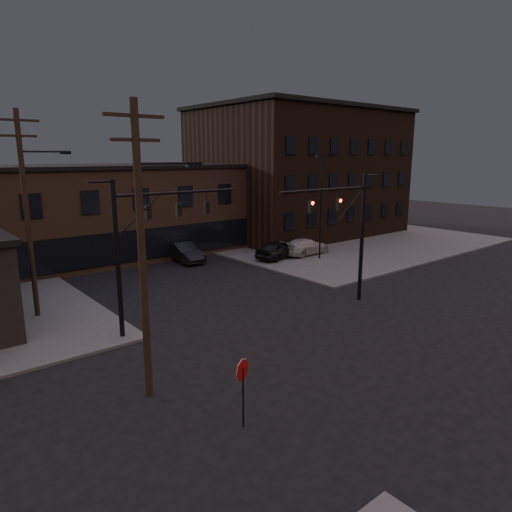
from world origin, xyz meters
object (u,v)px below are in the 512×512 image
(stop_sign, at_px, (243,377))
(parked_car_lot_b, at_px, (306,247))
(parked_car_lot_a, at_px, (278,249))
(traffic_signal_far, at_px, (141,239))
(car_crossing, at_px, (184,252))
(traffic_signal_near, at_px, (351,225))

(stop_sign, bearing_deg, parked_car_lot_b, 40.18)
(stop_sign, xyz_separation_m, parked_car_lot_a, (18.05, 18.29, -0.88))
(traffic_signal_far, bearing_deg, parked_car_lot_a, 26.36)
(stop_sign, distance_m, car_crossing, 25.79)
(stop_sign, height_order, car_crossing, stop_sign)
(traffic_signal_far, distance_m, car_crossing, 17.08)
(parked_car_lot_a, distance_m, car_crossing, 8.29)
(traffic_signal_near, relative_size, parked_car_lot_a, 1.68)
(traffic_signal_near, bearing_deg, traffic_signal_far, 163.83)
(parked_car_lot_b, bearing_deg, traffic_signal_near, 143.01)
(traffic_signal_near, bearing_deg, stop_sign, -154.10)
(traffic_signal_far, xyz_separation_m, stop_sign, (-1.28, -9.99, -3.17))
(traffic_signal_far, relative_size, car_crossing, 1.56)
(car_crossing, bearing_deg, parked_car_lot_b, -24.43)
(parked_car_lot_b, bearing_deg, stop_sign, 127.65)
(parked_car_lot_b, xyz_separation_m, car_crossing, (-9.85, 5.26, -0.05))
(traffic_signal_far, height_order, parked_car_lot_a, traffic_signal_far)
(traffic_signal_near, xyz_separation_m, parked_car_lot_b, (7.83, 11.40, -4.04))
(traffic_signal_near, height_order, traffic_signal_far, same)
(traffic_signal_near, distance_m, car_crossing, 17.28)
(traffic_signal_near, bearing_deg, parked_car_lot_a, 68.33)
(traffic_signal_near, xyz_separation_m, car_crossing, (-2.03, 16.66, -4.09))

